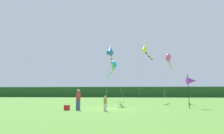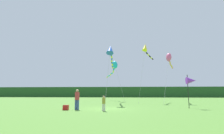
{
  "view_description": "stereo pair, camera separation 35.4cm",
  "coord_description": "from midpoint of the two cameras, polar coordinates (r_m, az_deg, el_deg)",
  "views": [
    {
      "loc": [
        1.73,
        -17.24,
        1.47
      ],
      "look_at": [
        0.0,
        6.0,
        4.84
      ],
      "focal_mm": 28.76,
      "sensor_mm": 36.0,
      "label": 1
    },
    {
      "loc": [
        2.08,
        -17.21,
        1.47
      ],
      "look_at": [
        0.0,
        6.0,
        4.84
      ],
      "focal_mm": 28.76,
      "sensor_mm": 36.0,
      "label": 2
    }
  ],
  "objects": [
    {
      "name": "ground_plane",
      "position": [
        17.39,
        -2.1,
        -13.08
      ],
      "size": [
        120.0,
        120.0,
        0.0
      ],
      "primitive_type": "plane",
      "color": "#5B9338"
    },
    {
      "name": "person_child",
      "position": [
        14.95,
        -2.85,
        -11.21
      ],
      "size": [
        0.27,
        0.27,
        1.24
      ],
      "color": "silver",
      "rests_on": "ground"
    },
    {
      "name": "distant_treeline",
      "position": [
        62.26,
        2.52,
        -7.96
      ],
      "size": [
        108.0,
        2.09,
        3.52
      ],
      "primitive_type": "cube",
      "color": "#234C23",
      "rests_on": "ground"
    },
    {
      "name": "kite_rainbow",
      "position": [
        28.77,
        17.18,
        2.57
      ],
      "size": [
        3.27,
        7.84,
        7.62
      ],
      "color": "#B2B2B2",
      "rests_on": "ground"
    },
    {
      "name": "kite_cyan",
      "position": [
        33.89,
        0.18,
        0.26
      ],
      "size": [
        4.14,
        9.8,
        7.57
      ],
      "color": "#B2B2B2",
      "rests_on": "ground"
    },
    {
      "name": "kite_blue",
      "position": [
        24.55,
        -0.9,
        4.86
      ],
      "size": [
        1.06,
        9.57,
        8.05
      ],
      "color": "#B2B2B2",
      "rests_on": "ground"
    },
    {
      "name": "person_adult",
      "position": [
        16.33,
        -11.31,
        -9.73
      ],
      "size": [
        0.39,
        0.39,
        1.79
      ],
      "color": "#334C8C",
      "rests_on": "ground"
    },
    {
      "name": "banner_flag_pole",
      "position": [
        19.43,
        23.45,
        -4.09
      ],
      "size": [
        0.9,
        0.7,
        3.26
      ],
      "color": "black",
      "rests_on": "ground"
    },
    {
      "name": "kite_yellow",
      "position": [
        30.09,
        10.17,
        5.71
      ],
      "size": [
        3.3,
        7.42,
        9.58
      ],
      "color": "#B2B2B2",
      "rests_on": "ground"
    },
    {
      "name": "cooler_box",
      "position": [
        16.32,
        -14.75,
        -12.38
      ],
      "size": [
        0.42,
        0.42,
        0.43
      ],
      "primitive_type": "cube",
      "color": "red",
      "rests_on": "ground"
    }
  ]
}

